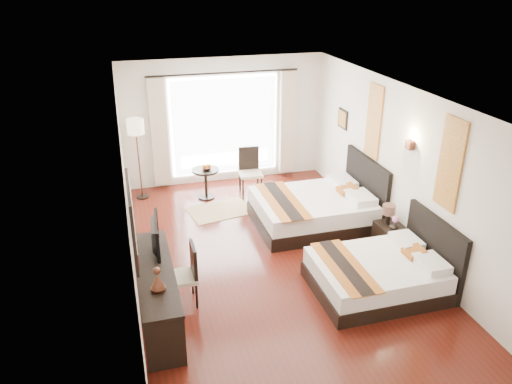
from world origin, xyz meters
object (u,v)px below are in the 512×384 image
object	(u,v)px
table_lamp	(389,211)
console_desk	(157,293)
bed_far	(317,208)
desk_chair	(183,286)
bed_near	(382,273)
television	(151,235)
vase	(395,226)
side_table	(206,184)
nightstand	(389,238)
floor_lamp	(136,132)
window_chair	(250,180)
fruit_bowl	(207,168)

from	to	relation	value
table_lamp	console_desk	distance (m)	4.08
bed_far	desk_chair	xyz separation A→B (m)	(-2.81, -1.81, -0.04)
bed_near	television	size ratio (longest dim) A/B	2.37
vase	side_table	distance (m)	4.13
table_lamp	side_table	xyz separation A→B (m)	(-2.61, 2.95, -0.41)
bed_far	nightstand	xyz separation A→B (m)	(0.82, -1.29, -0.07)
bed_near	table_lamp	xyz separation A→B (m)	(0.66, 1.06, 0.45)
table_lamp	vase	size ratio (longest dim) A/B	2.34
floor_lamp	window_chair	size ratio (longest dim) A/B	1.71
television	side_table	world-z (taller)	television
television	desk_chair	distance (m)	0.87
floor_lamp	desk_chair	bearing A→B (deg)	-85.14
bed_far	side_table	size ratio (longest dim) A/B	3.37
bed_near	nightstand	distance (m)	1.20
bed_far	desk_chair	world-z (taller)	bed_far
television	desk_chair	xyz separation A→B (m)	(0.36, -0.35, -0.70)
desk_chair	television	bearing A→B (deg)	-44.25
bed_far	window_chair	size ratio (longest dim) A/B	2.17
television	side_table	distance (m)	3.53
vase	nightstand	bearing A→B (deg)	78.14
bed_far	nightstand	distance (m)	1.53
desk_chair	table_lamp	bearing A→B (deg)	-170.70
bed_near	desk_chair	world-z (taller)	bed_near
table_lamp	desk_chair	world-z (taller)	desk_chair
table_lamp	desk_chair	bearing A→B (deg)	-170.66
desk_chair	side_table	bearing A→B (deg)	-105.63
fruit_bowl	vase	bearing A→B (deg)	-50.81
bed_near	fruit_bowl	distance (m)	4.45
table_lamp	console_desk	xyz separation A→B (m)	(-3.99, -0.79, -0.36)
table_lamp	window_chair	size ratio (longest dim) A/B	0.34
bed_near	window_chair	xyz separation A→B (m)	(-0.99, 3.98, 0.03)
nightstand	window_chair	distance (m)	3.43
nightstand	bed_near	bearing A→B (deg)	-125.02
fruit_bowl	window_chair	distance (m)	1.01
bed_near	television	distance (m)	3.48
console_desk	window_chair	world-z (taller)	window_chair
desk_chair	window_chair	bearing A→B (deg)	-119.13
bed_near	table_lamp	distance (m)	1.33
bed_near	desk_chair	distance (m)	2.98
fruit_bowl	television	bearing A→B (deg)	-113.50
window_chair	console_desk	bearing A→B (deg)	-27.56
console_desk	fruit_bowl	xyz separation A→B (m)	(1.40, 3.72, 0.30)
bed_near	table_lamp	bearing A→B (deg)	58.01
nightstand	television	distance (m)	4.07
console_desk	floor_lamp	xyz separation A→B (m)	(0.05, 4.12, 1.09)
nightstand	fruit_bowl	distance (m)	4.01
vase	television	xyz separation A→B (m)	(-3.96, 0.00, 0.42)
nightstand	desk_chair	bearing A→B (deg)	-171.85
vase	bed_far	bearing A→B (deg)	118.33
bed_far	fruit_bowl	world-z (taller)	bed_far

